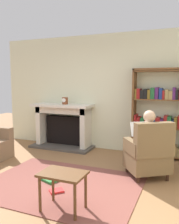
{
  "coord_description": "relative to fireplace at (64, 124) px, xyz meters",
  "views": [
    {
      "loc": [
        1.77,
        -2.82,
        1.59
      ],
      "look_at": [
        0.1,
        1.2,
        1.05
      ],
      "focal_mm": 38.27,
      "sensor_mm": 36.0,
      "label": 1
    }
  ],
  "objects": [
    {
      "name": "scattered_books",
      "position": [
        0.9,
        -2.06,
        -0.54
      ],
      "size": [
        0.57,
        0.56,
        0.04
      ],
      "color": "red",
      "rests_on": "area_rug"
    },
    {
      "name": "bookshelf",
      "position": [
        2.31,
        0.03,
        0.33
      ],
      "size": [
        1.19,
        0.32,
        1.88
      ],
      "color": "brown",
      "rests_on": "ground"
    },
    {
      "name": "seated_reader",
      "position": [
        2.19,
        -1.11,
        0.05
      ],
      "size": [
        0.56,
        0.59,
        1.14
      ],
      "rotation": [
        0.0,
        0.0,
        3.75
      ],
      "color": "silver",
      "rests_on": "ground"
    },
    {
      "name": "ground",
      "position": [
        1.04,
        -2.3,
        -0.57
      ],
      "size": [
        14.0,
        14.0,
        0.0
      ],
      "primitive_type": "plane",
      "color": "#906540"
    },
    {
      "name": "fireplace",
      "position": [
        0.0,
        0.0,
        0.0
      ],
      "size": [
        1.53,
        0.64,
        1.07
      ],
      "color": "#4C4742",
      "rests_on": "ground"
    },
    {
      "name": "side_table",
      "position": [
        1.43,
        -2.65,
        -0.16
      ],
      "size": [
        0.56,
        0.39,
        0.49
      ],
      "color": "brown",
      "rests_on": "ground"
    },
    {
      "name": "mantel_clock",
      "position": [
        0.1,
        -0.1,
        0.59
      ],
      "size": [
        0.14,
        0.14,
        0.17
      ],
      "color": "brown",
      "rests_on": "fireplace"
    },
    {
      "name": "back_wall",
      "position": [
        1.04,
        0.25,
        0.78
      ],
      "size": [
        5.6,
        0.1,
        2.7
      ],
      "primitive_type": "cube",
      "color": "beige",
      "rests_on": "ground"
    },
    {
      "name": "armchair_reading",
      "position": [
        2.25,
        -1.21,
        -0.14
      ],
      "size": [
        0.88,
        0.87,
        0.97
      ],
      "rotation": [
        0.0,
        0.0,
        3.75
      ],
      "color": "#331E14",
      "rests_on": "ground"
    },
    {
      "name": "area_rug",
      "position": [
        1.04,
        -2.0,
        -0.56
      ],
      "size": [
        2.4,
        1.8,
        0.01
      ],
      "primitive_type": "cube",
      "color": "brown",
      "rests_on": "ground"
    }
  ]
}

